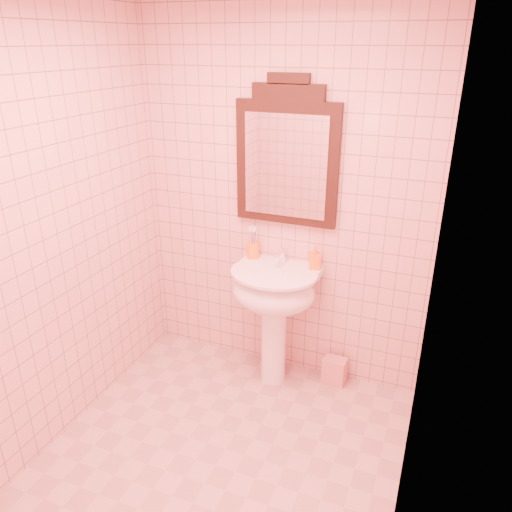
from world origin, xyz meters
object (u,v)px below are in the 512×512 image
at_px(pedestal_sink, 274,299).
at_px(toothbrush_cup, 253,250).
at_px(soap_dispenser, 315,257).
at_px(mirror, 287,157).
at_px(towel, 334,370).

bearing_deg(pedestal_sink, toothbrush_cup, 143.61).
bearing_deg(soap_dispenser, mirror, 147.13).
height_order(toothbrush_cup, towel, toothbrush_cup).
xyz_separation_m(pedestal_sink, mirror, (-0.00, 0.20, 0.91)).
height_order(mirror, towel, mirror).
height_order(mirror, toothbrush_cup, mirror).
bearing_deg(toothbrush_cup, pedestal_sink, -36.39).
distance_m(mirror, towel, 1.53).
height_order(soap_dispenser, towel, soap_dispenser).
height_order(toothbrush_cup, soap_dispenser, toothbrush_cup).
bearing_deg(mirror, pedestal_sink, -90.00).
bearing_deg(pedestal_sink, towel, 18.06).
relative_size(pedestal_sink, towel, 4.41).
bearing_deg(mirror, toothbrush_cup, -168.68).
relative_size(mirror, toothbrush_cup, 4.66).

